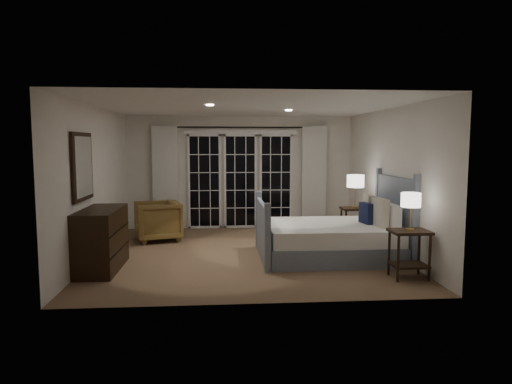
{
  "coord_description": "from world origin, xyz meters",
  "views": [
    {
      "loc": [
        -0.44,
        -7.71,
        1.88
      ],
      "look_at": [
        0.17,
        0.16,
        1.05
      ],
      "focal_mm": 32.0,
      "sensor_mm": 36.0,
      "label": 1
    }
  ],
  "objects": [
    {
      "name": "downlight_b",
      "position": [
        -0.6,
        -0.4,
        2.49
      ],
      "size": [
        0.12,
        0.12,
        0.01
      ],
      "primitive_type": "cylinder",
      "color": "white",
      "rests_on": "ceiling"
    },
    {
      "name": "nightstand_left",
      "position": [
        2.19,
        -1.63,
        0.45
      ],
      "size": [
        0.53,
        0.42,
        0.69
      ],
      "color": "black",
      "rests_on": "floor"
    },
    {
      "name": "wall_left",
      "position": [
        -2.5,
        0.0,
        1.25
      ],
      "size": [
        0.02,
        5.0,
        2.5
      ],
      "primitive_type": "cube",
      "color": "white",
      "rests_on": "floor"
    },
    {
      "name": "lamp_right",
      "position": [
        2.13,
        0.78,
        1.17
      ],
      "size": [
        0.33,
        0.33,
        0.63
      ],
      "color": "tan",
      "rests_on": "nightstand_right"
    },
    {
      "name": "bed",
      "position": [
        1.41,
        -0.37,
        0.33
      ],
      "size": [
        2.29,
        1.65,
        1.34
      ],
      "color": "gray",
      "rests_on": "floor"
    },
    {
      "name": "wall_front",
      "position": [
        0.0,
        -2.5,
        1.25
      ],
      "size": [
        5.0,
        0.02,
        2.5
      ],
      "primitive_type": "cube",
      "color": "white",
      "rests_on": "floor"
    },
    {
      "name": "french_doors",
      "position": [
        0.0,
        2.46,
        1.09
      ],
      "size": [
        2.5,
        0.04,
        2.2
      ],
      "color": "black",
      "rests_on": "wall_back"
    },
    {
      "name": "armchair",
      "position": [
        -1.67,
        1.21,
        0.39
      ],
      "size": [
        1.04,
        1.03,
        0.77
      ],
      "primitive_type": "imported",
      "rotation": [
        0.0,
        0.0,
        -1.29
      ],
      "color": "brown",
      "rests_on": "floor"
    },
    {
      "name": "ceiling",
      "position": [
        0.0,
        0.0,
        2.5
      ],
      "size": [
        5.0,
        5.0,
        0.0
      ],
      "primitive_type": "plane",
      "rotation": [
        3.14,
        0.0,
        0.0
      ],
      "color": "white",
      "rests_on": "wall_back"
    },
    {
      "name": "nightstand_right",
      "position": [
        2.13,
        0.78,
        0.44
      ],
      "size": [
        0.52,
        0.41,
        0.67
      ],
      "color": "black",
      "rests_on": "floor"
    },
    {
      "name": "curtain_left",
      "position": [
        -1.65,
        2.38,
        1.15
      ],
      "size": [
        0.55,
        0.1,
        2.25
      ],
      "primitive_type": "cube",
      "color": "silver",
      "rests_on": "curtain_rod"
    },
    {
      "name": "wall_back",
      "position": [
        0.0,
        2.5,
        1.25
      ],
      "size": [
        5.0,
        0.02,
        2.5
      ],
      "primitive_type": "cube",
      "color": "white",
      "rests_on": "floor"
    },
    {
      "name": "dresser",
      "position": [
        -2.23,
        -0.83,
        0.46
      ],
      "size": [
        0.55,
        1.3,
        0.92
      ],
      "color": "black",
      "rests_on": "floor"
    },
    {
      "name": "floor",
      "position": [
        0.0,
        0.0,
        0.0
      ],
      "size": [
        5.0,
        5.0,
        0.0
      ],
      "primitive_type": "plane",
      "color": "brown",
      "rests_on": "ground"
    },
    {
      "name": "wall_right",
      "position": [
        2.5,
        0.0,
        1.25
      ],
      "size": [
        0.02,
        5.0,
        2.5
      ],
      "primitive_type": "cube",
      "color": "white",
      "rests_on": "floor"
    },
    {
      "name": "lamp_left",
      "position": [
        2.19,
        -1.63,
        1.1
      ],
      "size": [
        0.27,
        0.27,
        0.52
      ],
      "color": "tan",
      "rests_on": "nightstand_left"
    },
    {
      "name": "curtain_rod",
      "position": [
        0.0,
        2.4,
        2.25
      ],
      "size": [
        3.5,
        0.03,
        0.03
      ],
      "primitive_type": "cylinder",
      "rotation": [
        0.0,
        1.57,
        0.0
      ],
      "color": "black",
      "rests_on": "wall_back"
    },
    {
      "name": "downlight_a",
      "position": [
        0.8,
        0.6,
        2.49
      ],
      "size": [
        0.12,
        0.12,
        0.01
      ],
      "primitive_type": "cylinder",
      "color": "white",
      "rests_on": "ceiling"
    },
    {
      "name": "mirror",
      "position": [
        -2.47,
        -0.83,
        1.55
      ],
      "size": [
        0.05,
        0.85,
        1.0
      ],
      "color": "black",
      "rests_on": "wall_left"
    },
    {
      "name": "curtain_right",
      "position": [
        1.65,
        2.38,
        1.15
      ],
      "size": [
        0.55,
        0.1,
        2.25
      ],
      "primitive_type": "cube",
      "color": "silver",
      "rests_on": "curtain_rod"
    }
  ]
}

